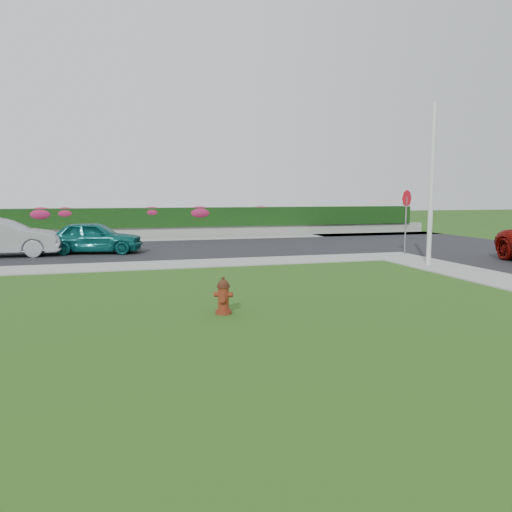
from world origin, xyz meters
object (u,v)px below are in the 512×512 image
object	(u,v)px
fire_hydrant	(223,297)
sedan_teal	(94,237)
sedan_silver	(0,237)
stop_sign	(406,206)
utility_pole	(432,186)

from	to	relation	value
fire_hydrant	sedan_teal	xyz separation A→B (m)	(-2.92, 11.70, 0.34)
fire_hydrant	sedan_silver	bearing A→B (deg)	140.75
sedan_teal	stop_sign	distance (m)	12.81
sedan_silver	utility_pole	bearing A→B (deg)	-112.86
stop_sign	fire_hydrant	bearing A→B (deg)	-143.10
fire_hydrant	sedan_silver	world-z (taller)	sedan_silver
sedan_teal	stop_sign	world-z (taller)	stop_sign
fire_hydrant	sedan_silver	xyz separation A→B (m)	(-6.40, 11.53, 0.42)
fire_hydrant	stop_sign	xyz separation A→B (m)	(9.22, 7.80, 1.63)
sedan_silver	utility_pole	xyz separation A→B (m)	(14.69, -6.65, 1.96)
utility_pole	stop_sign	distance (m)	3.15
sedan_silver	stop_sign	size ratio (longest dim) A/B	1.70
sedan_teal	stop_sign	bearing A→B (deg)	-96.49
stop_sign	utility_pole	bearing A→B (deg)	-110.96
fire_hydrant	utility_pole	world-z (taller)	utility_pole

